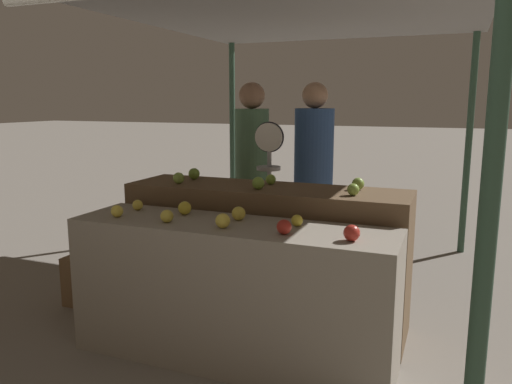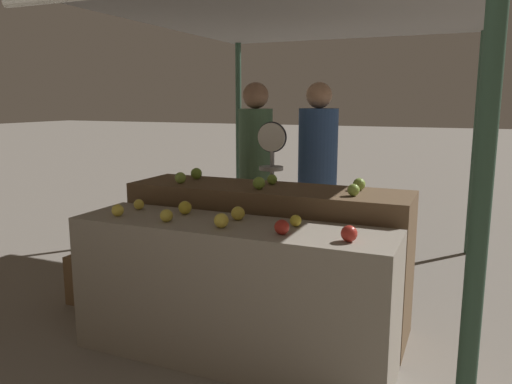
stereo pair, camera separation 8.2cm
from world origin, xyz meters
name	(u,v)px [view 2 (the right image)]	position (x,y,z in m)	size (l,w,h in m)	color
ground_plane	(231,358)	(0.00, 0.00, 0.00)	(60.00, 60.00, 0.00)	gray
market_canopy	(290,19)	(0.00, 1.05, 2.24)	(2.94, 4.05, 2.36)	#33513D
display_counter_front	(230,292)	(0.00, 0.00, 0.44)	(2.04, 0.55, 0.89)	gray
display_counter_back	(266,255)	(0.00, 0.60, 0.51)	(2.04, 0.55, 1.02)	brown
apple_front_0	(118,210)	(-0.76, -0.11, 0.93)	(0.08, 0.08, 0.08)	yellow
apple_front_1	(166,216)	(-0.38, -0.11, 0.93)	(0.08, 0.08, 0.08)	gold
apple_front_2	(222,221)	(0.00, -0.11, 0.93)	(0.09, 0.09, 0.09)	yellow
apple_front_3	(282,227)	(0.38, -0.11, 0.93)	(0.09, 0.09, 0.09)	#AD281E
apple_front_4	(349,234)	(0.76, -0.10, 0.93)	(0.09, 0.09, 0.09)	#B72D23
apple_front_5	(139,204)	(-0.75, 0.11, 0.92)	(0.07, 0.07, 0.07)	yellow
apple_front_6	(185,208)	(-0.39, 0.12, 0.93)	(0.09, 0.09, 0.09)	gold
apple_front_7	(238,213)	(0.01, 0.11, 0.93)	(0.09, 0.09, 0.09)	yellow
apple_front_8	(296,221)	(0.39, 0.10, 0.92)	(0.07, 0.07, 0.07)	gold
apple_back_0	(180,178)	(-0.65, 0.49, 1.06)	(0.08, 0.08, 0.08)	#8EB247
apple_back_1	(259,183)	(-0.01, 0.48, 1.07)	(0.09, 0.09, 0.09)	#7AA338
apple_back_2	(353,190)	(0.65, 0.50, 1.06)	(0.08, 0.08, 0.08)	#8EB247
apple_back_3	(196,173)	(-0.64, 0.72, 1.07)	(0.09, 0.09, 0.09)	#7AA338
apple_back_4	(272,179)	(0.00, 0.71, 1.06)	(0.08, 0.08, 0.08)	#7AA338
apple_back_5	(359,184)	(0.64, 0.72, 1.06)	(0.09, 0.09, 0.09)	#8EB247
produce_scale	(272,171)	(-0.19, 1.18, 1.05)	(0.25, 0.20, 1.46)	#99999E
person_vendor_at_scale	(256,163)	(-0.49, 1.53, 1.06)	(0.39, 0.39, 1.79)	#2D2D38
person_customer_left	(318,165)	(0.02, 1.80, 1.04)	(0.41, 0.41, 1.80)	#2D2D38
wooden_crate_side	(100,277)	(-1.41, 0.43, 0.20)	(0.40, 0.40, 0.40)	brown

